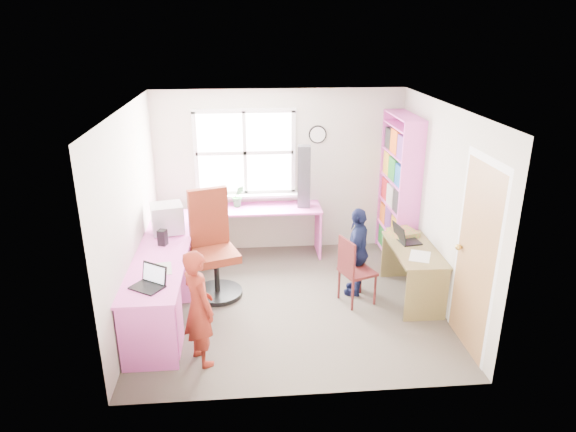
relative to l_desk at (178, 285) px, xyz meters
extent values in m
cube|color=#494239|center=(1.31, 0.28, -0.47)|extent=(3.60, 3.40, 0.02)
cube|color=white|center=(1.31, 0.28, 1.95)|extent=(3.60, 3.40, 0.02)
cube|color=beige|center=(1.31, 1.99, 0.74)|extent=(3.60, 0.02, 2.40)
cube|color=beige|center=(1.31, -1.43, 0.74)|extent=(3.60, 0.02, 2.40)
cube|color=beige|center=(-0.50, 0.28, 0.74)|extent=(0.02, 3.40, 2.40)
cube|color=beige|center=(3.12, 0.28, 0.74)|extent=(0.02, 3.40, 2.40)
cube|color=white|center=(0.81, 1.97, 1.04)|extent=(1.40, 0.01, 1.20)
cube|color=white|center=(0.81, 1.96, 1.04)|extent=(1.48, 0.04, 1.28)
cube|color=#A17345|center=(3.09, -0.77, 0.54)|extent=(0.02, 0.82, 2.00)
sphere|color=gold|center=(3.06, -0.44, 0.54)|extent=(0.07, 0.07, 0.07)
cylinder|color=black|center=(1.86, 1.96, 1.29)|extent=(0.26, 0.03, 0.26)
cylinder|color=white|center=(1.86, 1.95, 1.29)|extent=(0.22, 0.01, 0.22)
cube|color=#FF65D5|center=(-0.19, 0.38, 0.28)|extent=(0.60, 2.70, 0.03)
cube|color=#FF65D5|center=(1.06, 1.70, 0.28)|extent=(1.65, 0.56, 0.03)
cube|color=#FF65D5|center=(-0.19, 0.38, -0.10)|extent=(0.56, 0.03, 0.72)
cube|color=#FF65D5|center=(-0.19, -0.94, -0.10)|extent=(0.56, 0.03, 0.72)
cube|color=#FF65D5|center=(-0.19, 1.70, -0.10)|extent=(0.56, 0.03, 0.72)
cube|color=#FF65D5|center=(1.86, 1.70, -0.10)|extent=(0.03, 0.52, 0.72)
cube|color=#FF65D5|center=(-0.19, -0.57, -0.10)|extent=(0.54, 0.45, 0.72)
cube|color=olive|center=(2.84, 0.29, 0.20)|extent=(0.55, 1.17, 0.03)
cube|color=olive|center=(2.83, -0.27, -0.14)|extent=(0.50, 0.04, 0.64)
cube|color=olive|center=(2.85, 0.85, -0.14)|extent=(0.50, 0.04, 0.64)
cube|color=#FF65D5|center=(2.96, 0.96, 0.59)|extent=(0.30, 0.02, 2.10)
cube|color=#FF65D5|center=(2.96, 1.96, 0.59)|extent=(0.30, 0.02, 2.10)
cube|color=#FF65D5|center=(2.96, 1.46, 1.63)|extent=(0.30, 1.00, 0.02)
cube|color=#FF65D5|center=(2.96, 1.46, -0.40)|extent=(0.30, 1.00, 0.02)
cube|color=#FF65D5|center=(2.96, 1.46, -0.04)|extent=(0.30, 1.00, 0.02)
cube|color=#FF65D5|center=(2.96, 1.46, 0.34)|extent=(0.30, 1.00, 0.02)
cube|color=#FF65D5|center=(2.96, 1.46, 0.72)|extent=(0.30, 1.00, 0.02)
cube|color=#FF65D5|center=(2.96, 1.46, 1.10)|extent=(0.30, 1.00, 0.02)
cube|color=#FF65D5|center=(2.96, 1.46, 1.48)|extent=(0.30, 1.00, 0.02)
cube|color=red|center=(2.96, 1.16, -0.25)|extent=(0.25, 0.28, 0.27)
cube|color=#1B5FA6|center=(2.96, 1.48, -0.24)|extent=(0.25, 0.30, 0.29)
cube|color=#218A2E|center=(2.96, 1.78, -0.23)|extent=(0.25, 0.26, 0.30)
cube|color=gold|center=(2.96, 1.16, 0.13)|extent=(0.25, 0.28, 0.30)
cube|color=#75378A|center=(2.96, 1.48, 0.14)|extent=(0.25, 0.30, 0.32)
cube|color=orange|center=(2.96, 1.78, 0.12)|extent=(0.25, 0.26, 0.29)
cube|color=#292929|center=(2.96, 1.16, 0.52)|extent=(0.25, 0.28, 0.32)
cube|color=silver|center=(2.96, 1.48, 0.50)|extent=(0.25, 0.30, 0.29)
cube|color=red|center=(2.96, 1.78, 0.51)|extent=(0.25, 0.26, 0.30)
cube|color=#1B5FA6|center=(2.96, 1.16, 0.88)|extent=(0.25, 0.28, 0.29)
cube|color=#218A2E|center=(2.96, 1.48, 0.89)|extent=(0.25, 0.30, 0.30)
cube|color=gold|center=(2.96, 1.78, 0.90)|extent=(0.25, 0.26, 0.32)
cube|color=#75378A|center=(2.96, 1.16, 1.27)|extent=(0.25, 0.28, 0.30)
cube|color=orange|center=(2.96, 1.48, 1.28)|extent=(0.25, 0.30, 0.32)
cube|color=#292929|center=(2.96, 1.78, 1.26)|extent=(0.25, 0.26, 0.29)
cylinder|color=black|center=(0.41, 0.54, -0.42)|extent=(0.80, 0.80, 0.06)
cylinder|color=black|center=(0.41, 0.54, -0.16)|extent=(0.09, 0.09, 0.47)
cube|color=maroon|center=(0.41, 0.54, 0.10)|extent=(0.65, 0.65, 0.10)
cube|color=maroon|center=(0.33, 0.77, 0.53)|extent=(0.49, 0.24, 0.74)
cylinder|color=#571D1D|center=(2.04, 0.03, -0.26)|extent=(0.04, 0.04, 0.40)
cylinder|color=#571D1D|center=(2.34, 0.14, -0.26)|extent=(0.04, 0.04, 0.40)
cylinder|color=#571D1D|center=(1.93, 0.33, -0.26)|extent=(0.04, 0.04, 0.40)
cylinder|color=#571D1D|center=(2.23, 0.44, -0.26)|extent=(0.04, 0.04, 0.40)
cube|color=#571D1D|center=(2.13, 0.24, -0.05)|extent=(0.48, 0.48, 0.04)
cube|color=#571D1D|center=(1.98, 0.18, 0.18)|extent=(0.15, 0.34, 0.44)
cube|color=#A7A5AA|center=(-0.19, 0.86, 0.30)|extent=(0.33, 0.28, 0.02)
cube|color=#A7A5AA|center=(-0.19, 0.86, 0.49)|extent=(0.45, 0.42, 0.36)
cube|color=#3F72F2|center=(0.00, 0.90, 0.49)|extent=(0.07, 0.30, 0.26)
cube|color=black|center=(-0.21, -0.60, 0.30)|extent=(0.39, 0.36, 0.02)
cube|color=black|center=(-0.15, -0.50, 0.41)|extent=(0.29, 0.22, 0.21)
cube|color=white|center=(-0.15, -0.51, 0.41)|extent=(0.25, 0.18, 0.17)
cube|color=black|center=(2.83, 0.53, 0.22)|extent=(0.29, 0.37, 0.02)
cube|color=black|center=(2.70, 0.51, 0.33)|extent=(0.11, 0.34, 0.22)
cube|color=#3F72F2|center=(2.71, 0.51, 0.33)|extent=(0.08, 0.30, 0.18)
cube|color=black|center=(-0.21, 0.48, 0.39)|extent=(0.12, 0.12, 0.19)
cube|color=black|center=(-0.16, 1.18, 0.38)|extent=(0.11, 0.11, 0.18)
cube|color=black|center=(1.64, 1.71, 0.74)|extent=(0.20, 0.18, 0.90)
cube|color=red|center=(2.82, 0.72, 0.24)|extent=(0.39, 0.39, 0.06)
cube|color=silver|center=(-0.14, -0.18, 0.30)|extent=(0.27, 0.35, 0.00)
cube|color=silver|center=(2.83, 0.06, 0.21)|extent=(0.34, 0.39, 0.00)
imported|color=#2C6F32|center=(0.69, 1.78, 0.45)|extent=(0.20, 0.17, 0.32)
imported|color=maroon|center=(0.31, -0.81, 0.16)|extent=(0.49, 0.54, 1.24)
imported|color=#327B31|center=(0.26, 1.20, 0.12)|extent=(0.68, 0.71, 1.15)
imported|color=#141B40|center=(2.18, 0.47, 0.12)|extent=(0.50, 0.73, 1.15)
camera|label=1|loc=(0.81, -5.28, 2.79)|focal=32.00mm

